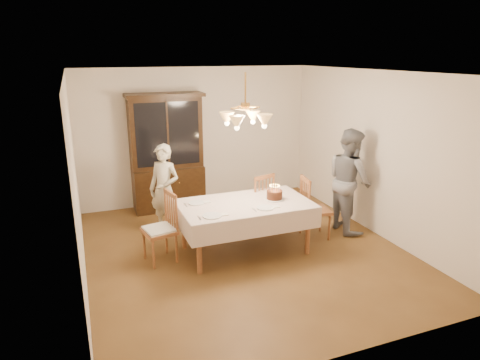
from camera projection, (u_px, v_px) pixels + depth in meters
name	position (u px, v px, depth m)	size (l,w,h in m)	color
ground	(245.00, 251.00, 6.41)	(5.00, 5.00, 0.00)	#563718
room_shell	(245.00, 147.00, 5.96)	(5.00, 5.00, 5.00)	white
dining_table	(245.00, 208.00, 6.22)	(1.90, 1.10, 0.76)	brown
china_hutch	(167.00, 154.00, 7.90)	(1.38, 0.54, 2.16)	black
chair_far_side	(257.00, 205.00, 7.01)	(0.54, 0.53, 1.00)	brown
chair_left_end	(160.00, 231.00, 5.98)	(0.50, 0.51, 1.00)	brown
chair_right_end	(315.00, 211.00, 6.77)	(0.48, 0.50, 1.00)	brown
elderly_woman	(164.00, 190.00, 6.86)	(0.54, 0.35, 1.48)	beige
adult_in_grey	(349.00, 180.00, 6.97)	(0.83, 0.64, 1.70)	slate
birthday_cake	(274.00, 195.00, 6.32)	(0.30, 0.30, 0.22)	white
place_setting_near_left	(213.00, 216.00, 5.69)	(0.41, 0.26, 0.02)	white
place_setting_near_right	(266.00, 208.00, 5.98)	(0.39, 0.24, 0.02)	white
place_setting_far_left	(197.00, 203.00, 6.17)	(0.38, 0.23, 0.02)	white
chandelier	(245.00, 119.00, 5.84)	(0.62, 0.62, 0.73)	#BF8C3F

